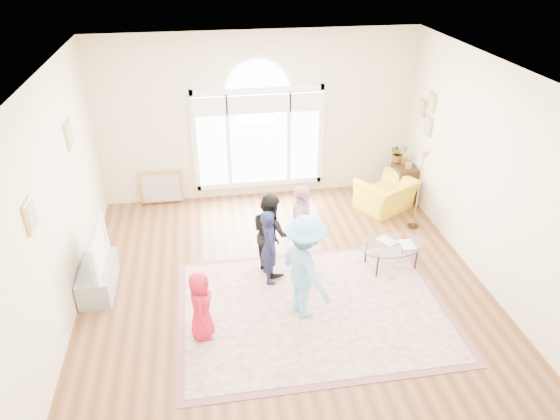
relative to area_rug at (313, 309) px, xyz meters
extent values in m
plane|color=#56331A|center=(-0.31, 0.66, -0.01)|extent=(6.00, 6.00, 0.00)
plane|color=beige|center=(-0.31, 3.66, 1.59)|extent=(6.00, 0.00, 6.00)
plane|color=beige|center=(-0.31, -2.34, 1.59)|extent=(6.00, 0.00, 6.00)
plane|color=beige|center=(-3.31, 0.66, 1.59)|extent=(0.00, 6.00, 6.00)
plane|color=beige|center=(2.69, 0.66, 1.59)|extent=(0.00, 6.00, 6.00)
plane|color=white|center=(-0.31, 0.66, 3.19)|extent=(6.00, 6.00, 0.00)
cube|color=white|center=(-0.31, 3.62, 0.24)|extent=(2.50, 0.08, 0.10)
cube|color=white|center=(-0.31, 3.62, 2.14)|extent=(2.50, 0.08, 0.10)
cube|color=white|center=(-1.53, 3.62, 1.19)|extent=(0.10, 0.08, 2.00)
cube|color=white|center=(0.91, 3.62, 1.19)|extent=(0.10, 0.08, 2.00)
cube|color=#C6E2FF|center=(-1.20, 3.62, 1.19)|extent=(0.55, 0.02, 1.80)
cube|color=#C6E2FF|center=(0.59, 3.62, 1.19)|extent=(0.55, 0.02, 1.80)
cube|color=#C6E2FF|center=(-0.31, 3.62, 1.19)|extent=(1.10, 0.02, 1.80)
cylinder|color=#C6E2FF|center=(-0.31, 3.62, 2.09)|extent=(1.20, 0.02, 1.20)
cube|color=white|center=(-0.89, 3.61, 1.19)|extent=(0.07, 0.04, 1.80)
cube|color=white|center=(0.28, 3.61, 1.19)|extent=(0.07, 0.04, 1.80)
cube|color=white|center=(-1.20, 3.54, 1.91)|extent=(0.65, 0.12, 0.35)
cube|color=white|center=(-0.31, 3.54, 1.91)|extent=(1.20, 0.12, 0.35)
cube|color=white|center=(0.59, 3.54, 1.91)|extent=(0.65, 0.12, 0.35)
cube|color=tan|center=(-3.29, 1.96, 2.09)|extent=(0.03, 0.34, 0.40)
cube|color=#ADA38E|center=(-3.27, 1.96, 2.09)|extent=(0.01, 0.28, 0.34)
cube|color=tan|center=(-3.29, -0.24, 1.99)|extent=(0.03, 0.30, 0.36)
cube|color=#ADA38E|center=(-3.27, -0.24, 1.99)|extent=(0.01, 0.24, 0.30)
cube|color=tan|center=(2.67, 2.71, 2.04)|extent=(0.03, 0.28, 0.34)
cube|color=#ADA38E|center=(2.66, 2.71, 2.04)|extent=(0.01, 0.22, 0.28)
cube|color=tan|center=(2.67, 2.71, 1.61)|extent=(0.03, 0.28, 0.34)
cube|color=#ADA38E|center=(2.66, 2.71, 1.61)|extent=(0.01, 0.22, 0.28)
cube|color=tan|center=(2.67, 3.06, 1.83)|extent=(0.03, 0.26, 0.32)
cube|color=#ADA38E|center=(2.66, 3.06, 1.83)|extent=(0.01, 0.20, 0.26)
cube|color=#C0B293|center=(0.00, 0.00, 0.00)|extent=(3.60, 2.60, 0.02)
cube|color=#7F4F51|center=(0.00, 0.00, 0.00)|extent=(3.80, 2.80, 0.01)
cube|color=#999DA2|center=(-3.06, 0.96, 0.20)|extent=(0.45, 1.00, 0.42)
imported|color=black|center=(-3.06, 0.96, 0.71)|extent=(0.14, 1.04, 0.60)
cube|color=#57CCDF|center=(-2.97, 0.96, 0.71)|extent=(0.02, 0.85, 0.48)
ellipsoid|color=silver|center=(1.44, 0.83, 0.40)|extent=(1.16, 0.84, 0.02)
cylinder|color=black|center=(1.75, 1.07, 0.19)|extent=(0.03, 0.03, 0.40)
cylinder|color=black|center=(1.07, 0.97, 0.19)|extent=(0.03, 0.03, 0.40)
cylinder|color=black|center=(1.81, 0.69, 0.19)|extent=(0.03, 0.03, 0.40)
cylinder|color=black|center=(1.13, 0.58, 0.19)|extent=(0.03, 0.03, 0.40)
imported|color=#B2A58C|center=(1.29, 0.86, 0.42)|extent=(0.33, 0.36, 0.03)
imported|color=#B2A58C|center=(1.55, 0.77, 0.42)|extent=(0.22, 0.30, 0.02)
cylinder|color=#C4481D|center=(1.66, 0.96, 0.47)|extent=(0.07, 0.07, 0.12)
imported|color=yellow|center=(1.98, 2.62, 0.30)|extent=(1.25, 1.20, 0.63)
cube|color=black|center=(2.47, 2.99, 0.34)|extent=(0.40, 0.50, 0.70)
cylinder|color=black|center=(2.28, 1.93, 0.00)|extent=(0.20, 0.20, 0.02)
cylinder|color=#B08D40|center=(2.28, 1.93, 0.67)|extent=(0.02, 0.02, 1.35)
cone|color=#CCB284|center=(2.28, 1.93, 1.39)|extent=(0.30, 0.30, 0.22)
cylinder|color=white|center=(2.39, 3.23, 0.34)|extent=(0.20, 0.20, 0.70)
imported|color=#33722D|center=(2.39, 3.23, 0.88)|extent=(0.35, 0.30, 0.37)
cube|color=tan|center=(-2.24, 3.56, -0.01)|extent=(0.80, 0.14, 0.62)
imported|color=red|center=(-1.55, -0.26, 0.51)|extent=(0.37, 0.52, 0.99)
imported|color=#171B3A|center=(-0.51, 0.78, 0.61)|extent=(0.30, 0.45, 1.20)
imported|color=black|center=(-0.46, 1.05, 0.67)|extent=(0.69, 0.78, 1.33)
imported|color=#E7A8BC|center=(0.02, 1.05, 0.72)|extent=(0.63, 0.91, 1.43)
imported|color=#69B6EA|center=(-0.14, -0.03, 0.77)|extent=(0.91, 1.13, 1.53)
camera|label=1|loc=(-1.33, -5.31, 4.75)|focal=32.00mm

